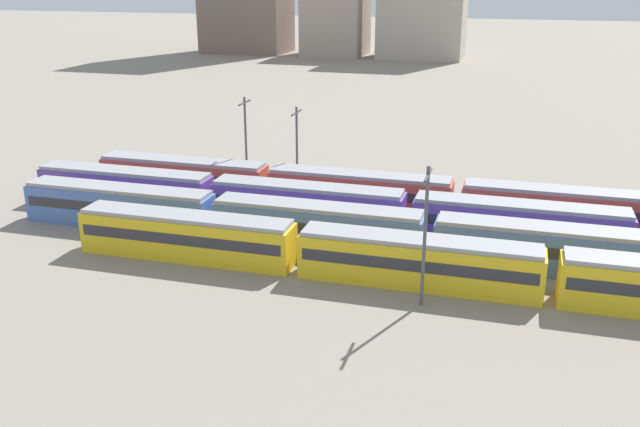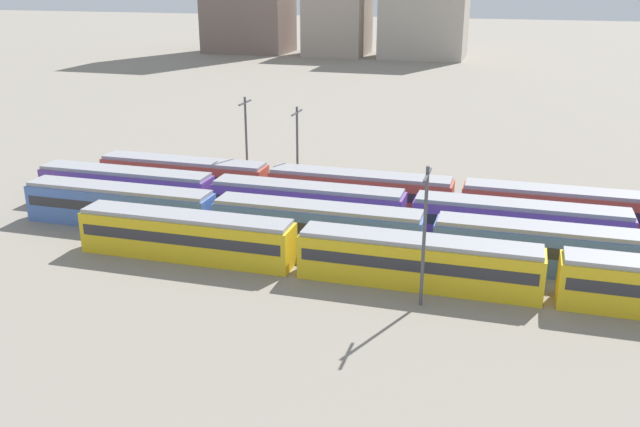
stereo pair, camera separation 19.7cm
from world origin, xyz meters
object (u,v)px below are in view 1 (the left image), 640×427
at_px(train_track_2, 409,213).
at_px(catenary_pole_0, 425,230).
at_px(train_track_3, 563,208).
at_px(catenary_pole_1, 297,146).
at_px(catenary_pole_3, 246,139).
at_px(train_track_1, 551,249).

height_order(train_track_2, catenary_pole_0, catenary_pole_0).
relative_size(train_track_2, train_track_3, 0.80).
relative_size(train_track_2, catenary_pole_1, 8.08).
distance_m(train_track_3, catenary_pole_0, 21.69).
xyz_separation_m(train_track_3, catenary_pole_0, (-10.08, -18.84, 3.71)).
distance_m(train_track_2, catenary_pole_0, 14.47).
relative_size(train_track_3, catenary_pole_0, 9.25).
height_order(catenary_pole_0, catenary_pole_3, catenary_pole_0).
bearing_deg(catenary_pole_1, catenary_pole_3, 178.92).
height_order(train_track_1, train_track_3, same).
bearing_deg(train_track_2, catenary_pole_3, 155.83).
bearing_deg(train_track_1, train_track_3, 83.09).
bearing_deg(train_track_3, catenary_pole_0, -118.16).
bearing_deg(catenary_pole_3, train_track_2, -24.17).
relative_size(train_track_1, train_track_2, 1.25).
distance_m(train_track_1, catenary_pole_1, 28.61).
distance_m(train_track_1, catenary_pole_3, 33.76).
bearing_deg(catenary_pole_1, train_track_3, -6.75).
bearing_deg(catenary_pole_1, train_track_1, -28.38).
height_order(train_track_3, catenary_pole_3, catenary_pole_3).
xyz_separation_m(catenary_pole_0, catenary_pole_3, (-21.86, 22.06, -0.09)).
distance_m(train_track_2, catenary_pole_1, 15.84).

